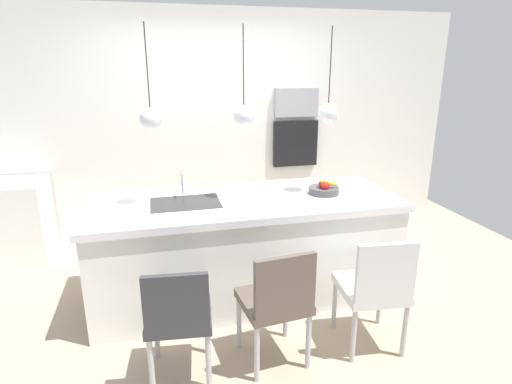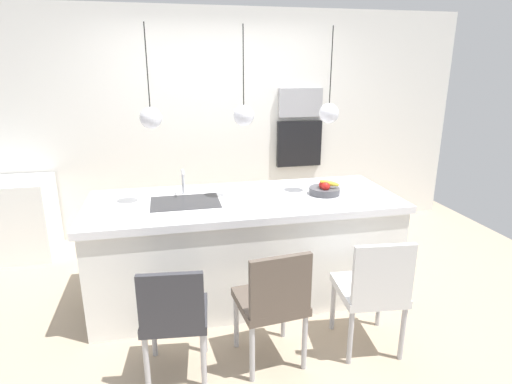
{
  "view_description": "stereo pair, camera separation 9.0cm",
  "coord_description": "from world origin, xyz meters",
  "px_view_note": "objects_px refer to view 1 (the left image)",
  "views": [
    {
      "loc": [
        -0.71,
        -3.29,
        1.99
      ],
      "look_at": [
        0.1,
        0.0,
        0.95
      ],
      "focal_mm": 29.34,
      "sensor_mm": 36.0,
      "label": 1
    },
    {
      "loc": [
        -0.62,
        -3.31,
        1.99
      ],
      "look_at": [
        0.1,
        0.0,
        0.95
      ],
      "focal_mm": 29.34,
      "sensor_mm": 36.0,
      "label": 2
    }
  ],
  "objects_px": {
    "microwave": "(296,102)",
    "chair_near": "(178,316)",
    "chair_far": "(375,286)",
    "fruit_bowl": "(324,188)",
    "chair_middle": "(277,300)",
    "oven": "(295,143)"
  },
  "relations": [
    {
      "from": "microwave",
      "to": "chair_near",
      "type": "distance_m",
      "value": 3.19
    },
    {
      "from": "microwave",
      "to": "chair_far",
      "type": "bearing_deg",
      "value": -96.07
    },
    {
      "from": "fruit_bowl",
      "to": "chair_middle",
      "type": "xyz_separation_m",
      "value": [
        -0.7,
        -0.92,
        -0.46
      ]
    },
    {
      "from": "oven",
      "to": "chair_near",
      "type": "height_order",
      "value": "oven"
    },
    {
      "from": "fruit_bowl",
      "to": "microwave",
      "type": "height_order",
      "value": "microwave"
    },
    {
      "from": "fruit_bowl",
      "to": "chair_near",
      "type": "height_order",
      "value": "fruit_bowl"
    },
    {
      "from": "fruit_bowl",
      "to": "chair_near",
      "type": "bearing_deg",
      "value": -145.74
    },
    {
      "from": "chair_near",
      "to": "chair_far",
      "type": "height_order",
      "value": "chair_far"
    },
    {
      "from": "chair_near",
      "to": "fruit_bowl",
      "type": "bearing_deg",
      "value": 34.26
    },
    {
      "from": "chair_far",
      "to": "chair_middle",
      "type": "bearing_deg",
      "value": 179.62
    },
    {
      "from": "fruit_bowl",
      "to": "oven",
      "type": "height_order",
      "value": "oven"
    },
    {
      "from": "chair_near",
      "to": "chair_far",
      "type": "xyz_separation_m",
      "value": [
        1.36,
        -0.01,
        0.02
      ]
    },
    {
      "from": "chair_middle",
      "to": "chair_far",
      "type": "xyz_separation_m",
      "value": [
        0.72,
        -0.0,
        0.0
      ]
    },
    {
      "from": "microwave",
      "to": "oven",
      "type": "xyz_separation_m",
      "value": [
        0.0,
        0.0,
        -0.5
      ]
    },
    {
      "from": "microwave",
      "to": "oven",
      "type": "height_order",
      "value": "microwave"
    },
    {
      "from": "chair_middle",
      "to": "chair_far",
      "type": "bearing_deg",
      "value": -0.38
    },
    {
      "from": "fruit_bowl",
      "to": "chair_middle",
      "type": "distance_m",
      "value": 1.24
    },
    {
      "from": "oven",
      "to": "chair_far",
      "type": "distance_m",
      "value": 2.61
    },
    {
      "from": "microwave",
      "to": "chair_middle",
      "type": "height_order",
      "value": "microwave"
    },
    {
      "from": "fruit_bowl",
      "to": "chair_far",
      "type": "height_order",
      "value": "fruit_bowl"
    },
    {
      "from": "microwave",
      "to": "chair_near",
      "type": "height_order",
      "value": "microwave"
    },
    {
      "from": "oven",
      "to": "chair_middle",
      "type": "bearing_deg",
      "value": -111.25
    }
  ]
}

